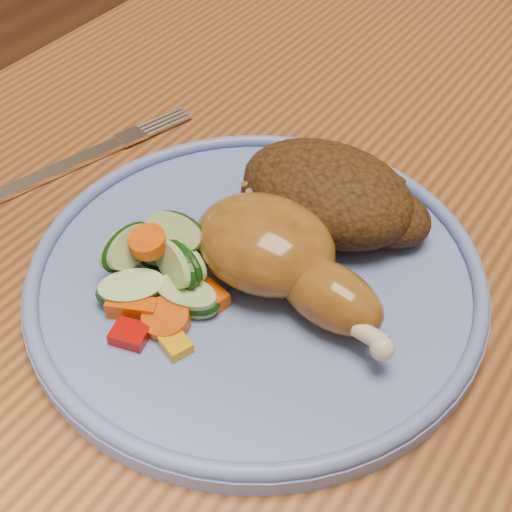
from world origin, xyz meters
TOP-DOWN VIEW (x-y plane):
  - dining_table at (0.00, 0.00)m, footprint 0.90×1.40m
  - plate at (-0.09, -0.08)m, footprint 0.30×0.30m
  - plate_rim at (-0.09, -0.08)m, footprint 0.30×0.30m
  - chicken_leg at (-0.08, -0.08)m, footprint 0.15×0.08m
  - rice_pilaf at (-0.08, -0.01)m, footprint 0.14×0.09m
  - vegetable_pile at (-0.14, -0.12)m, footprint 0.10×0.10m
  - fork at (-0.28, -0.05)m, footprint 0.06×0.16m

SIDE VIEW (x-z plane):
  - dining_table at x=0.00m, z-range 0.29..1.04m
  - fork at x=-0.28m, z-range 0.75..0.76m
  - plate at x=-0.09m, z-range 0.75..0.76m
  - plate_rim at x=-0.09m, z-range 0.76..0.77m
  - vegetable_pile at x=-0.14m, z-range 0.75..0.80m
  - rice_pilaf at x=-0.08m, z-range 0.76..0.81m
  - chicken_leg at x=-0.08m, z-range 0.76..0.81m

